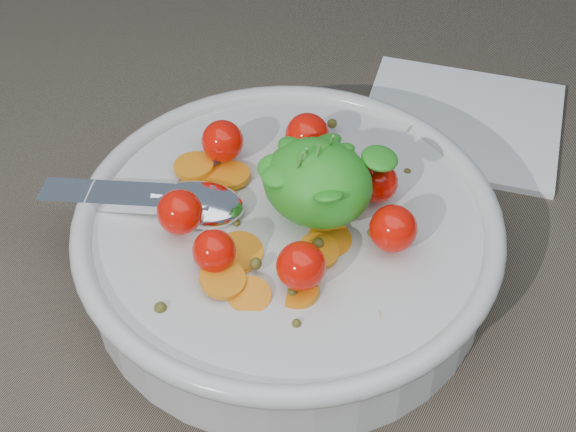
% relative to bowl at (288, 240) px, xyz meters
% --- Properties ---
extents(ground, '(6.00, 6.00, 0.00)m').
position_rel_bowl_xyz_m(ground, '(0.02, -0.02, -0.03)').
color(ground, '#716351').
rests_on(ground, ground).
extents(bowl, '(0.29, 0.27, 0.12)m').
position_rel_bowl_xyz_m(bowl, '(0.00, 0.00, 0.00)').
color(bowl, silver).
rests_on(bowl, ground).
extents(napkin, '(0.18, 0.16, 0.01)m').
position_rel_bowl_xyz_m(napkin, '(0.05, 0.20, -0.03)').
color(napkin, white).
rests_on(napkin, ground).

